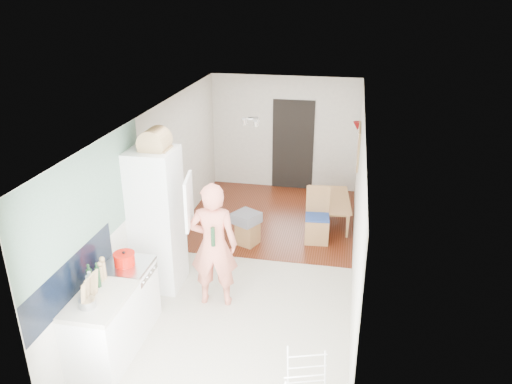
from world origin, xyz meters
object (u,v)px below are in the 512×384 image
(person, at_px, (213,234))
(dining_table, at_px, (330,212))
(dining_chair, at_px, (317,216))
(stool, at_px, (248,233))

(person, bearing_deg, dining_table, -123.32)
(dining_table, height_order, dining_chair, dining_chair)
(person, xyz_separation_m, stool, (0.10, 1.78, -0.87))
(dining_table, relative_size, dining_chair, 1.20)
(person, distance_m, dining_table, 3.40)
(dining_table, bearing_deg, person, 147.93)
(dining_table, bearing_deg, dining_chair, 161.91)
(person, distance_m, dining_chair, 2.55)
(dining_table, xyz_separation_m, stool, (-1.36, -1.16, 0.01))
(dining_chair, distance_m, stool, 1.26)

